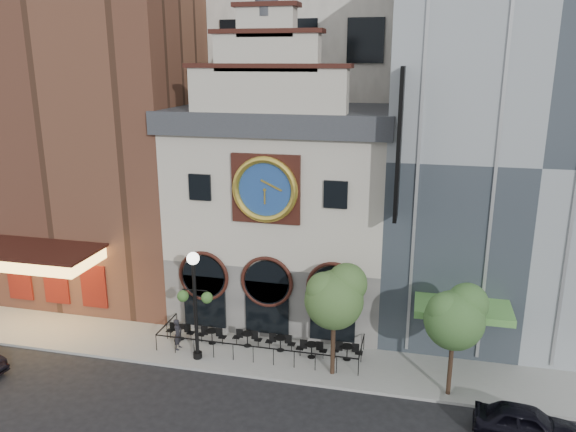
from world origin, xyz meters
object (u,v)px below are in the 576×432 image
Objects in this scene: bistro_1 at (212,335)px; bistro_3 at (280,342)px; bistro_4 at (312,349)px; lamppost at (195,294)px; bistro_5 at (347,351)px; tree_right at (456,315)px; bistro_2 at (247,338)px; tree_left at (335,295)px; car_right at (527,423)px; bistro_0 at (180,331)px; pedestrian at (178,334)px.

bistro_3 is at bearing 1.50° from bistro_1.
lamppost is (-5.68, -1.39, 3.08)m from bistro_4.
bistro_5 is 0.30× the size of tree_right.
tree_right is (8.49, -2.01, 3.44)m from bistro_3.
bistro_3 is at bearing 169.73° from bistro_4.
bistro_2 is at bearing 174.27° from bistro_4.
bistro_5 is 3.94m from tree_left.
tree_left is (1.33, -1.21, 3.65)m from bistro_4.
bistro_3 is 12.23m from car_right.
pedestrian reaches higher than bistro_0.
bistro_2 is at bearing 1.54° from bistro_0.
tree_right reaches higher than bistro_2.
bistro_0 is 0.28× the size of lamppost.
bistro_5 is at bearing 71.57° from tree_left.
tree_right is (4.96, -1.91, 3.44)m from bistro_5.
car_right is 17.05m from pedestrian.
bistro_2 is 1.00× the size of bistro_5.
bistro_3 is 1.76m from bistro_4.
bistro_1 is 0.28× the size of tree_left.
bistro_2 and bistro_4 have the same top height.
lamppost reaches higher than bistro_1.
bistro_4 is 1.81m from bistro_5.
bistro_5 is at bearing -0.06° from bistro_1.
bistro_5 is 8.25m from lamppost.
car_right is (9.69, -4.07, 0.10)m from bistro_4.
car_right reaches higher than bistro_5.
bistro_3 is 5.42m from pedestrian.
tree_right is (13.79, -0.96, 3.06)m from pedestrian.
car_right reaches higher than bistro_1.
bistro_2 is 3.66m from pedestrian.
bistro_2 is 3.57m from bistro_4.
bistro_5 is 0.28× the size of lamppost.
car_right is at bearing -28.45° from bistro_5.
bistro_5 is at bearing 6.54° from bistro_4.
bistro_1 is at bearing -1.27° from bistro_0.
bistro_1 is 15.79m from car_right.
bistro_2 is 0.93× the size of pedestrian.
bistro_4 is (5.50, -0.21, 0.00)m from bistro_1.
car_right is at bearing -103.36° from pedestrian.
bistro_4 is 0.38× the size of car_right.
bistro_5 is at bearing -1.73° from bistro_3.
bistro_1 is 0.93× the size of pedestrian.
bistro_2 is at bearing 178.63° from bistro_3.
bistro_1 is 0.38× the size of car_right.
car_right reaches higher than bistro_4.
tree_left is (8.36, -0.47, 3.27)m from pedestrian.
bistro_5 is at bearing -85.98° from pedestrian.
bistro_2 and bistro_3 have the same top height.
lamppost is at bearing 178.58° from tree_right.
bistro_0 is at bearing 170.39° from tree_left.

